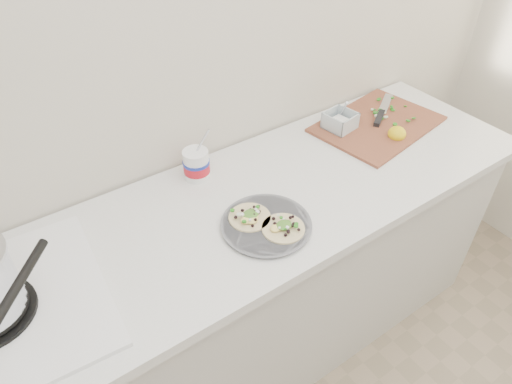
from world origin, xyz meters
TOP-DOWN VIEW (x-y plane):
  - counter at (0.00, 1.43)m, footprint 2.44×0.66m
  - taco_plate at (0.09, 1.29)m, footprint 0.29×0.29m
  - tub at (0.04, 1.64)m, footprint 0.09×0.09m
  - cutboard at (0.81, 1.53)m, footprint 0.56×0.44m

SIDE VIEW (x-z plane):
  - counter at x=0.00m, z-range 0.00..0.90m
  - taco_plate at x=0.09m, z-range 0.90..0.94m
  - cutboard at x=0.81m, z-range 0.88..0.96m
  - tub at x=0.04m, z-range 0.86..1.07m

